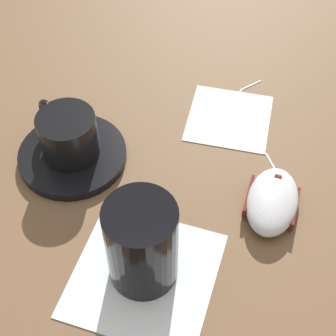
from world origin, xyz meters
name	(u,v)px	position (x,y,z in m)	size (l,w,h in m)	color
ground_plane	(166,213)	(0.00, 0.00, 0.00)	(3.00, 3.00, 0.00)	brown
saucer	(73,155)	(-0.11, -0.11, 0.01)	(0.14, 0.14, 0.01)	black
coffee_cup	(67,134)	(-0.11, -0.11, 0.04)	(0.10, 0.08, 0.06)	black
computer_mouse	(272,201)	(0.02, 0.13, 0.02)	(0.12, 0.10, 0.03)	silver
mouse_cable	(248,121)	(-0.13, 0.14, 0.00)	(0.18, 0.07, 0.00)	white
napkin_under_glass	(144,275)	(0.08, -0.04, 0.00)	(0.16, 0.16, 0.00)	white
drinking_glass	(142,244)	(0.07, -0.04, 0.06)	(0.08, 0.08, 0.11)	black
napkin_spare	(229,118)	(-0.15, 0.12, 0.00)	(0.11, 0.11, 0.00)	white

